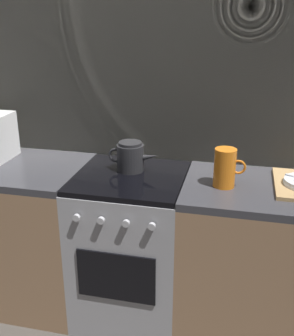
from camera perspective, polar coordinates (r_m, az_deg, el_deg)
ground_plane at (r=2.74m, az=-2.01°, el=-18.67°), size 8.00×8.00×0.00m
back_wall at (r=2.48m, az=-0.41°, el=8.21°), size 3.60×0.05×2.40m
stove_unit at (r=2.48m, az=-2.16°, el=-10.68°), size 0.60×0.63×0.90m
counter_right at (r=2.44m, az=19.28°, el=-12.63°), size 1.20×0.60×0.90m
kettle at (r=2.31m, az=-2.26°, el=1.56°), size 0.28×0.15×0.17m
pitcher at (r=2.13m, az=10.62°, el=0.03°), size 0.16×0.11×0.20m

